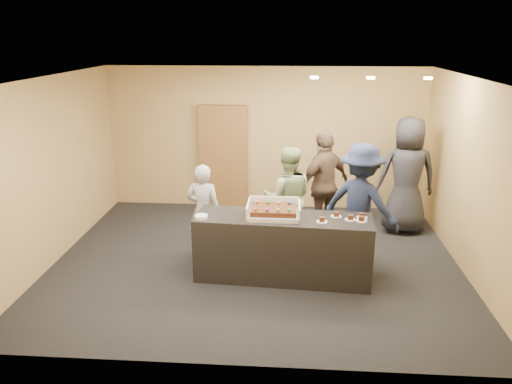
{
  "coord_description": "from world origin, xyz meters",
  "views": [
    {
      "loc": [
        0.49,
        -6.84,
        3.29
      ],
      "look_at": [
        -0.0,
        0.0,
        1.09
      ],
      "focal_mm": 35.0,
      "sensor_mm": 36.0,
      "label": 1
    }
  ],
  "objects_px": {
    "sheet_cake": "(274,210)",
    "person_navy_man": "(361,204)",
    "cake_box": "(274,213)",
    "person_sage_man": "(288,198)",
    "person_dark_suit": "(407,175)",
    "serving_counter": "(283,247)",
    "storage_cabinet": "(223,157)",
    "person_brown_extra": "(324,185)",
    "person_server_grey": "(204,211)",
    "plate_stack": "(201,217)"
  },
  "relations": [
    {
      "from": "cake_box",
      "to": "sheet_cake",
      "type": "height_order",
      "value": "cake_box"
    },
    {
      "from": "serving_counter",
      "to": "person_brown_extra",
      "type": "distance_m",
      "value": 1.74
    },
    {
      "from": "storage_cabinet",
      "to": "person_brown_extra",
      "type": "height_order",
      "value": "storage_cabinet"
    },
    {
      "from": "cake_box",
      "to": "sheet_cake",
      "type": "distance_m",
      "value": 0.06
    },
    {
      "from": "cake_box",
      "to": "person_server_grey",
      "type": "xyz_separation_m",
      "value": [
        -1.07,
        0.59,
        -0.22
      ]
    },
    {
      "from": "sheet_cake",
      "to": "person_dark_suit",
      "type": "xyz_separation_m",
      "value": [
        2.16,
        1.87,
        -0.0
      ]
    },
    {
      "from": "cake_box",
      "to": "person_brown_extra",
      "type": "relative_size",
      "value": 0.4
    },
    {
      "from": "cake_box",
      "to": "person_dark_suit",
      "type": "relative_size",
      "value": 0.36
    },
    {
      "from": "cake_box",
      "to": "sheet_cake",
      "type": "relative_size",
      "value": 1.17
    },
    {
      "from": "serving_counter",
      "to": "sheet_cake",
      "type": "distance_m",
      "value": 0.56
    },
    {
      "from": "sheet_cake",
      "to": "person_brown_extra",
      "type": "bearing_deg",
      "value": 63.54
    },
    {
      "from": "person_brown_extra",
      "to": "person_server_grey",
      "type": "bearing_deg",
      "value": -15.57
    },
    {
      "from": "person_navy_man",
      "to": "serving_counter",
      "type": "bearing_deg",
      "value": 60.7
    },
    {
      "from": "serving_counter",
      "to": "person_sage_man",
      "type": "bearing_deg",
      "value": 91.46
    },
    {
      "from": "person_sage_man",
      "to": "person_dark_suit",
      "type": "distance_m",
      "value": 2.15
    },
    {
      "from": "person_server_grey",
      "to": "person_brown_extra",
      "type": "xyz_separation_m",
      "value": [
        1.85,
        0.93,
        0.17
      ]
    },
    {
      "from": "sheet_cake",
      "to": "person_navy_man",
      "type": "height_order",
      "value": "person_navy_man"
    },
    {
      "from": "person_server_grey",
      "to": "serving_counter",
      "type": "bearing_deg",
      "value": 160.41
    },
    {
      "from": "serving_counter",
      "to": "person_dark_suit",
      "type": "xyz_separation_m",
      "value": [
        2.03,
        1.87,
        0.55
      ]
    },
    {
      "from": "serving_counter",
      "to": "cake_box",
      "type": "distance_m",
      "value": 0.52
    },
    {
      "from": "storage_cabinet",
      "to": "person_sage_man",
      "type": "bearing_deg",
      "value": -55.92
    },
    {
      "from": "cake_box",
      "to": "person_navy_man",
      "type": "bearing_deg",
      "value": 25.75
    },
    {
      "from": "person_brown_extra",
      "to": "person_dark_suit",
      "type": "distance_m",
      "value": 1.43
    },
    {
      "from": "person_server_grey",
      "to": "person_navy_man",
      "type": "xyz_separation_m",
      "value": [
        2.33,
        0.01,
        0.17
      ]
    },
    {
      "from": "sheet_cake",
      "to": "person_brown_extra",
      "type": "relative_size",
      "value": 0.34
    },
    {
      "from": "person_brown_extra",
      "to": "serving_counter",
      "type": "bearing_deg",
      "value": 25.25
    },
    {
      "from": "storage_cabinet",
      "to": "person_server_grey",
      "type": "bearing_deg",
      "value": -89.84
    },
    {
      "from": "person_server_grey",
      "to": "person_sage_man",
      "type": "distance_m",
      "value": 1.33
    },
    {
      "from": "person_dark_suit",
      "to": "person_navy_man",
      "type": "bearing_deg",
      "value": 52.11
    },
    {
      "from": "cake_box",
      "to": "person_server_grey",
      "type": "bearing_deg",
      "value": 150.99
    },
    {
      "from": "person_server_grey",
      "to": "person_dark_suit",
      "type": "relative_size",
      "value": 0.73
    },
    {
      "from": "person_sage_man",
      "to": "person_navy_man",
      "type": "relative_size",
      "value": 0.91
    },
    {
      "from": "person_navy_man",
      "to": "person_brown_extra",
      "type": "relative_size",
      "value": 1.0
    },
    {
      "from": "serving_counter",
      "to": "cake_box",
      "type": "xyz_separation_m",
      "value": [
        -0.13,
        0.03,
        0.5
      ]
    },
    {
      "from": "person_sage_man",
      "to": "person_brown_extra",
      "type": "distance_m",
      "value": 0.79
    },
    {
      "from": "cake_box",
      "to": "plate_stack",
      "type": "height_order",
      "value": "cake_box"
    },
    {
      "from": "storage_cabinet",
      "to": "person_server_grey",
      "type": "distance_m",
      "value": 2.3
    },
    {
      "from": "serving_counter",
      "to": "person_navy_man",
      "type": "xyz_separation_m",
      "value": [
        1.12,
        0.63,
        0.45
      ]
    },
    {
      "from": "sheet_cake",
      "to": "person_brown_extra",
      "type": "height_order",
      "value": "person_brown_extra"
    },
    {
      "from": "cake_box",
      "to": "person_sage_man",
      "type": "bearing_deg",
      "value": 80.02
    },
    {
      "from": "person_server_grey",
      "to": "plate_stack",
      "type": "bearing_deg",
      "value": 105.32
    },
    {
      "from": "sheet_cake",
      "to": "person_navy_man",
      "type": "distance_m",
      "value": 1.41
    },
    {
      "from": "serving_counter",
      "to": "plate_stack",
      "type": "bearing_deg",
      "value": -169.55
    },
    {
      "from": "storage_cabinet",
      "to": "cake_box",
      "type": "distance_m",
      "value": 3.08
    },
    {
      "from": "cake_box",
      "to": "person_server_grey",
      "type": "relative_size",
      "value": 0.49
    },
    {
      "from": "storage_cabinet",
      "to": "person_dark_suit",
      "type": "distance_m",
      "value": 3.4
    },
    {
      "from": "cake_box",
      "to": "person_dark_suit",
      "type": "bearing_deg",
      "value": 40.45
    },
    {
      "from": "storage_cabinet",
      "to": "person_navy_man",
      "type": "distance_m",
      "value": 3.26
    },
    {
      "from": "sheet_cake",
      "to": "person_sage_man",
      "type": "bearing_deg",
      "value": 80.24
    },
    {
      "from": "serving_counter",
      "to": "storage_cabinet",
      "type": "relative_size",
      "value": 1.2
    }
  ]
}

